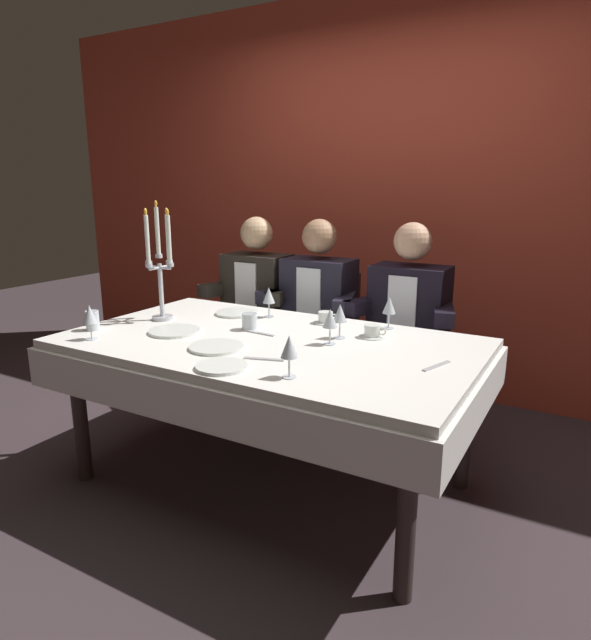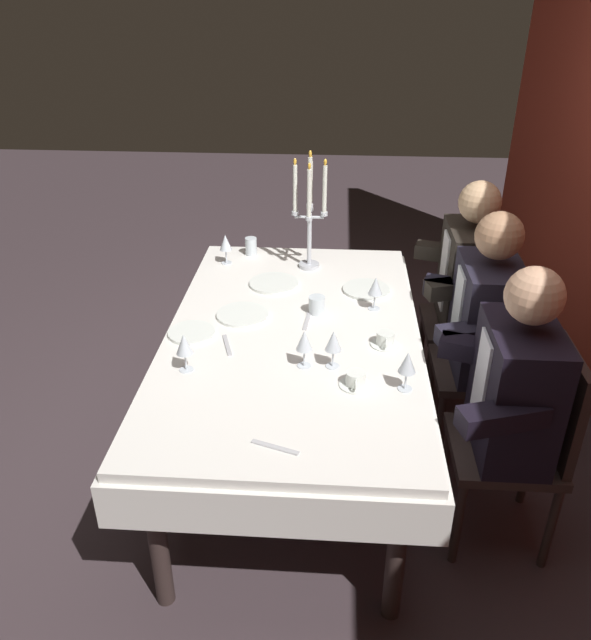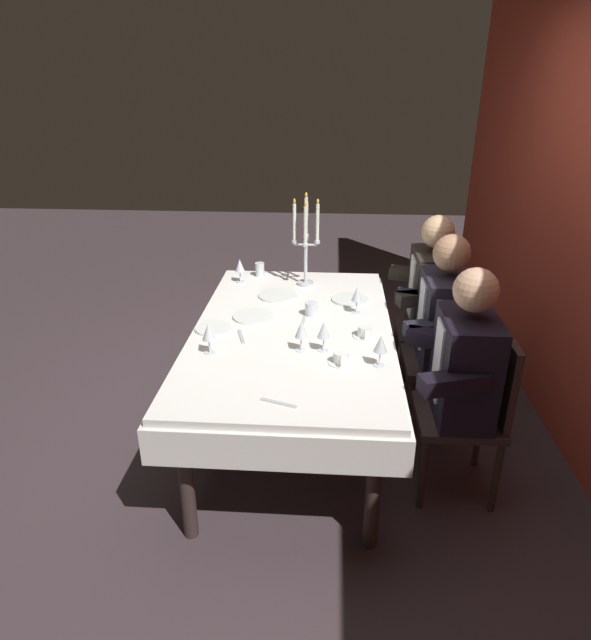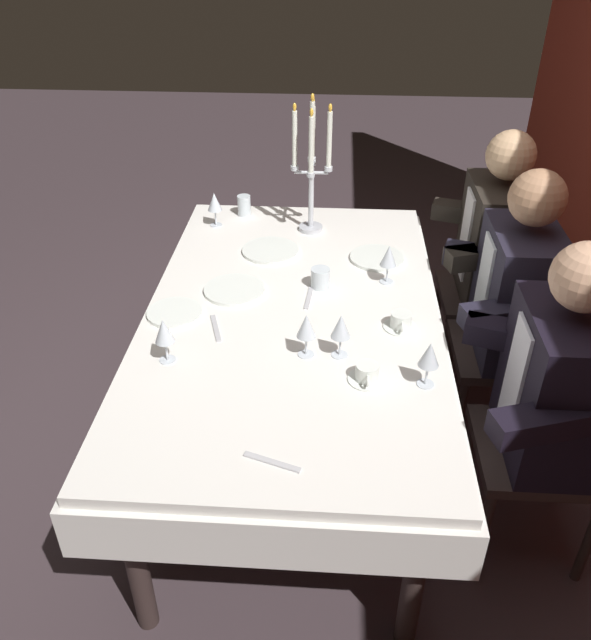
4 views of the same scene
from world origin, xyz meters
TOP-DOWN VIEW (x-y plane):
  - ground_plane at (0.00, 0.00)m, footprint 12.00×12.00m
  - dining_table at (0.00, 0.00)m, footprint 1.94×1.14m
  - candelabra at (-0.69, 0.04)m, footprint 0.19×0.19m
  - dinner_plate_0 at (-0.12, -0.24)m, footprint 0.24×0.24m
  - dinner_plate_1 at (-0.42, 0.34)m, footprint 0.23×0.23m
  - dinner_plate_2 at (0.06, -0.44)m, footprint 0.21×0.21m
  - dinner_plate_3 at (-0.46, -0.13)m, footprint 0.25×0.25m
  - wine_glass_0 at (0.28, 0.07)m, footprint 0.07×0.07m
  - wine_glass_1 at (0.28, 0.18)m, footprint 0.07×0.07m
  - wine_glass_2 at (-0.71, -0.41)m, footprint 0.07×0.07m
  - wine_glass_3 at (-0.23, 0.37)m, footprint 0.07×0.07m
  - wine_glass_4 at (0.42, 0.46)m, footprint 0.07×0.07m
  - wine_glass_5 at (0.34, -0.40)m, footprint 0.07×0.07m
  - water_tumbler_0 at (-0.84, -0.29)m, footprint 0.06×0.06m
  - water_tumbler_1 at (-0.18, 0.10)m, footprint 0.08×0.08m
  - coffee_cup_0 at (0.10, 0.40)m, footprint 0.13×0.12m
  - coffee_cup_1 at (0.41, 0.27)m, footprint 0.13×0.12m
  - spoon_0 at (0.79, 0.00)m, footprint 0.07×0.17m
  - fork_1 at (0.15, -0.27)m, footprint 0.17×0.07m
  - fork_2 at (-0.09, 0.06)m, footprint 0.17×0.03m
  - seated_diner_0 at (-0.65, 0.89)m, footprint 0.63×0.48m
  - seated_diner_1 at (-0.19, 0.89)m, footprint 0.63×0.48m
  - seated_diner_2 at (0.38, 0.89)m, footprint 0.63×0.48m

SIDE VIEW (x-z plane):
  - ground_plane at x=0.00m, z-range 0.00..0.00m
  - dining_table at x=0.00m, z-range 0.25..0.99m
  - seated_diner_0 at x=-0.65m, z-range 0.12..1.36m
  - seated_diner_1 at x=-0.19m, z-range 0.12..1.36m
  - seated_diner_2 at x=0.38m, z-range 0.12..1.36m
  - spoon_0 at x=0.79m, z-range 0.74..0.75m
  - fork_1 at x=0.15m, z-range 0.74..0.75m
  - fork_2 at x=-0.09m, z-range 0.74..0.75m
  - dinner_plate_0 at x=-0.12m, z-range 0.74..0.75m
  - dinner_plate_1 at x=-0.42m, z-range 0.74..0.75m
  - dinner_plate_2 at x=0.06m, z-range 0.74..0.75m
  - dinner_plate_3 at x=-0.46m, z-range 0.74..0.75m
  - coffee_cup_0 at x=0.10m, z-range 0.74..0.80m
  - coffee_cup_1 at x=0.41m, z-range 0.74..0.80m
  - water_tumbler_1 at x=-0.18m, z-range 0.74..0.82m
  - water_tumbler_0 at x=-0.84m, z-range 0.74..0.84m
  - wine_glass_0 at x=0.28m, z-range 0.77..0.94m
  - wine_glass_2 at x=-0.71m, z-range 0.77..0.94m
  - wine_glass_4 at x=0.42m, z-range 0.77..0.94m
  - wine_glass_5 at x=0.34m, z-range 0.77..0.94m
  - wine_glass_1 at x=0.28m, z-range 0.77..0.94m
  - wine_glass_3 at x=-0.23m, z-range 0.77..0.94m
  - candelabra at x=-0.69m, z-range 0.73..1.35m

